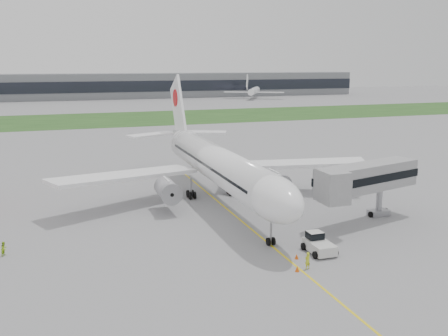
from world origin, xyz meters
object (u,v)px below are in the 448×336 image
object	(u,v)px
pushback_tug	(318,244)
ground_crew_near	(307,261)
airliner	(216,162)
jet_bridge	(362,179)

from	to	relation	value
pushback_tug	ground_crew_near	size ratio (longest dim) A/B	2.27
airliner	jet_bridge	size ratio (longest dim) A/B	3.32
airliner	ground_crew_near	distance (m)	27.46
airliner	ground_crew_near	world-z (taller)	airliner
pushback_tug	jet_bridge	world-z (taller)	jet_bridge
jet_bridge	airliner	bearing A→B (deg)	116.26
ground_crew_near	pushback_tug	bearing A→B (deg)	-148.32
pushback_tug	ground_crew_near	bearing A→B (deg)	-130.94
airliner	pushback_tug	xyz separation A→B (m)	(3.98, -23.34, -4.73)
jet_bridge	ground_crew_near	bearing A→B (deg)	-155.58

